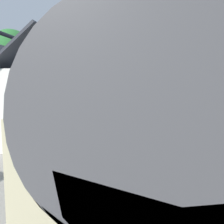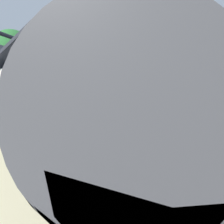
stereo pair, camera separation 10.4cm
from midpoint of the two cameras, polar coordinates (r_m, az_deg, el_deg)
ground_plane at (r=13.65m, az=6.36°, el=-8.38°), size 160.00×160.00×0.00m
platform at (r=14.48m, az=-9.83°, el=-5.67°), size 32.00×6.09×0.96m
platform_edge_coping at (r=13.61m, az=1.45°, el=-4.23°), size 32.00×0.36×0.02m
rail_near at (r=13.59m, az=13.26°, el=-8.26°), size 52.00×0.08×0.14m
rail_far at (r=13.62m, az=7.13°, el=-8.12°), size 52.00×0.08×0.14m
train at (r=11.59m, az=10.13°, el=0.19°), size 19.10×2.73×4.32m
station_building at (r=11.86m, az=-18.46°, el=2.17°), size 6.76×3.93×5.56m
bench_mid_platform at (r=16.60m, az=-5.68°, el=-0.83°), size 1.41×0.48×0.88m
bench_platform_end at (r=22.40m, az=-1.26°, el=0.88°), size 1.40×0.44×0.88m
bench_near_building at (r=19.06m, az=-3.10°, el=0.03°), size 1.41×0.48×0.88m
planter_by_door at (r=24.26m, az=-2.59°, el=1.28°), size 0.73×0.73×0.92m
planter_under_sign at (r=24.35m, az=-6.68°, el=1.04°), size 0.50×0.50×0.81m
planter_edge_far at (r=21.40m, az=-6.31°, el=0.59°), size 0.58×0.58×0.88m
lamp_post_platform at (r=10.78m, az=-5.78°, el=7.19°), size 0.32×0.50×3.80m
station_sign_board at (r=6.85m, az=-15.97°, el=-4.32°), size 0.96×0.06×1.57m
tree_mid_background at (r=28.56m, az=-19.77°, el=8.19°), size 5.00×4.68×7.31m
tree_behind_building at (r=21.46m, az=-23.84°, el=11.35°), size 4.32×4.34×8.42m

